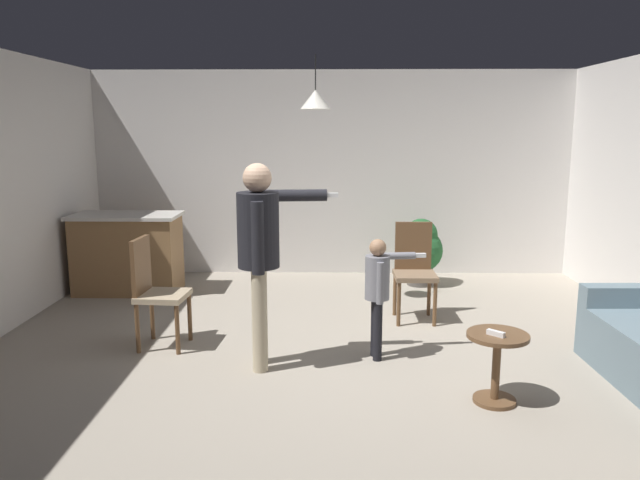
{
  "coord_description": "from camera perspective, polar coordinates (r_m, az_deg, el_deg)",
  "views": [
    {
      "loc": [
        -0.02,
        -4.96,
        1.97
      ],
      "look_at": [
        -0.11,
        0.22,
        1.0
      ],
      "focal_mm": 34.1,
      "sensor_mm": 36.0,
      "label": 1
    }
  ],
  "objects": [
    {
      "name": "dining_chair_by_counter",
      "position": [
        6.32,
        8.83,
        -2.55
      ],
      "size": [
        0.42,
        0.42,
        1.0
      ],
      "rotation": [
        0.0,
        0.0,
        3.15
      ],
      "color": "brown",
      "rests_on": "ground"
    },
    {
      "name": "person_child",
      "position": [
        5.17,
        5.5,
        -4.22
      ],
      "size": [
        0.54,
        0.34,
        1.05
      ],
      "rotation": [
        0.0,
        0.0,
        -1.45
      ],
      "color": "black",
      "rests_on": "ground"
    },
    {
      "name": "ground",
      "position": [
        5.33,
        1.15,
        -11.07
      ],
      "size": [
        7.68,
        7.68,
        0.0
      ],
      "primitive_type": "plane",
      "color": "#9E9384"
    },
    {
      "name": "side_table_by_couch",
      "position": [
        4.61,
        16.24,
        -10.7
      ],
      "size": [
        0.44,
        0.44,
        0.52
      ],
      "color": "brown",
      "rests_on": "ground"
    },
    {
      "name": "kitchen_counter",
      "position": [
        7.64,
        -17.59,
        -1.17
      ],
      "size": [
        1.26,
        0.66,
        0.95
      ],
      "color": "olive",
      "rests_on": "ground"
    },
    {
      "name": "potted_plant_corner",
      "position": [
        7.71,
        9.43,
        -0.81
      ],
      "size": [
        0.55,
        0.55,
        0.84
      ],
      "color": "#4C4742",
      "rests_on": "ground"
    },
    {
      "name": "ceiling_light_pendant",
      "position": [
        6.49,
        -0.43,
        13.08
      ],
      "size": [
        0.32,
        0.32,
        0.55
      ],
      "color": "silver"
    },
    {
      "name": "dining_chair_near_wall",
      "position": [
        5.65,
        -15.27,
        -4.37
      ],
      "size": [
        0.45,
        0.45,
        1.0
      ],
      "rotation": [
        0.0,
        0.0,
        4.64
      ],
      "color": "brown",
      "rests_on": "ground"
    },
    {
      "name": "wall_back",
      "position": [
        8.18,
        1.13,
        6.24
      ],
      "size": [
        6.4,
        0.1,
        2.7
      ],
      "primitive_type": "cube",
      "color": "silver",
      "rests_on": "ground"
    },
    {
      "name": "spare_remote_on_table",
      "position": [
        4.49,
        16.17,
        -8.41
      ],
      "size": [
        0.12,
        0.12,
        0.04
      ],
      "primitive_type": "cube",
      "rotation": [
        0.0,
        0.0,
        0.81
      ],
      "color": "white",
      "rests_on": "side_table_by_couch"
    },
    {
      "name": "person_adult",
      "position": [
        4.9,
        -5.63,
        -0.3
      ],
      "size": [
        0.81,
        0.54,
        1.69
      ],
      "rotation": [
        0.0,
        0.0,
        -1.47
      ],
      "color": "tan",
      "rests_on": "ground"
    }
  ]
}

